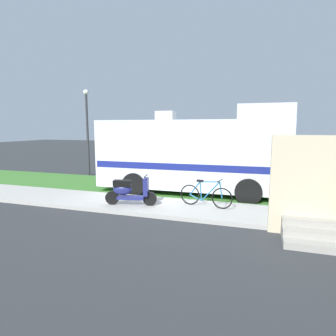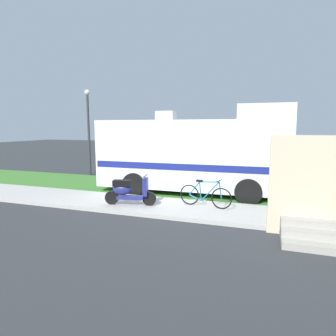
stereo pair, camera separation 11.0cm
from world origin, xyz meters
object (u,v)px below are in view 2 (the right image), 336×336
pickup_truck_near (192,157)px  pickup_truck_far (215,153)px  motorhome_rv (195,153)px  bicycle (205,195)px  street_lamp_post (88,125)px  scooter (128,191)px  bottle_green (326,211)px

pickup_truck_near → pickup_truck_far: (0.78, 3.10, -0.01)m
motorhome_rv → pickup_truck_far: bearing=93.5°
bicycle → street_lamp_post: size_ratio=0.37×
scooter → motorhome_rv: bearing=61.5°
scooter → bicycle: (2.36, 0.56, -0.09)m
motorhome_rv → bicycle: 2.61m
bottle_green → motorhome_rv: bearing=156.1°
bicycle → bottle_green: bicycle is taller
bottle_green → scooter: bearing=-171.6°
pickup_truck_near → bicycle: bearing=-72.6°
motorhome_rv → scooter: size_ratio=4.34×
bicycle → pickup_truck_far: (-1.32, 9.81, 0.44)m
bottle_green → street_lamp_post: (-10.66, 4.24, 2.52)m
motorhome_rv → street_lamp_post: (-6.36, 2.34, 1.14)m
pickup_truck_near → street_lamp_post: 5.84m
scooter → street_lamp_post: street_lamp_post is taller
pickup_truck_near → pickup_truck_far: bearing=75.9°
scooter → bottle_green: scooter is taller
bicycle → pickup_truck_near: size_ratio=0.30×
pickup_truck_far → street_lamp_post: size_ratio=1.14×
bicycle → street_lamp_post: street_lamp_post is taller
bicycle → motorhome_rv: bearing=111.3°
bottle_green → street_lamp_post: bearing=158.3°
street_lamp_post → scooter: bearing=-46.4°
motorhome_rv → bottle_green: size_ratio=31.78×
motorhome_rv → pickup_truck_far: size_ratio=1.38×
motorhome_rv → bottle_green: bearing=-23.9°
scooter → pickup_truck_far: 10.43m
pickup_truck_far → bottle_green: pickup_truck_far is taller
scooter → pickup_truck_far: size_ratio=0.32×
pickup_truck_near → scooter: bearing=-92.1°
bicycle → street_lamp_post: (-7.22, 4.55, 2.24)m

